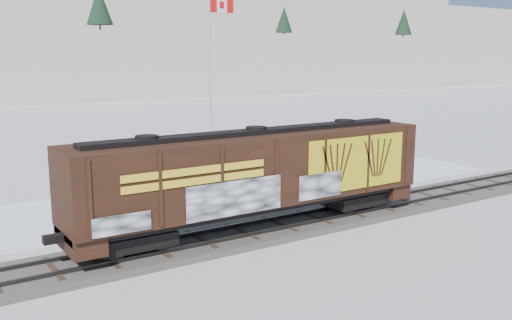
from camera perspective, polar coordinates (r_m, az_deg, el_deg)
ground at (r=26.08m, az=2.38°, el=-7.01°), size 500.00×500.00×0.00m
rail_track at (r=26.03m, az=2.38°, el=-6.70°), size 50.00×3.40×0.43m
parking_strip at (r=32.23m, az=-5.43°, el=-3.62°), size 40.00×8.00×0.03m
hopper_railcar at (r=24.67m, az=0.04°, el=-1.26°), size 16.61×3.06×4.27m
flagpole at (r=38.20m, az=-4.45°, el=5.21°), size 2.30×0.90×11.75m
car_silver at (r=30.56m, az=-9.90°, el=-3.11°), size 4.22×1.80×1.42m
car_white at (r=29.84m, az=-8.13°, el=-3.21°), size 5.12×3.55×1.60m
car_dark at (r=38.13m, az=11.19°, el=-0.38°), size 5.68×4.01×1.53m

